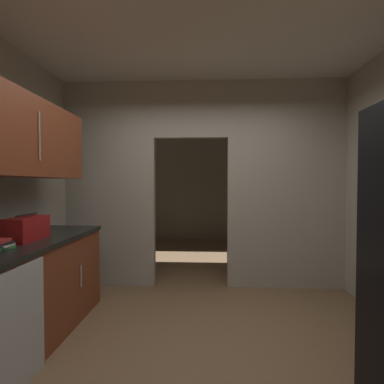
# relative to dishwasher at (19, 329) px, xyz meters

# --- Properties ---
(ground) EXTENTS (20.00, 20.00, 0.00)m
(ground) POSITION_rel_dishwasher_xyz_m (1.21, 0.39, -0.42)
(ground) COLOR brown
(kitchen_overhead_slab) EXTENTS (4.20, 7.47, 0.06)m
(kitchen_overhead_slab) POSITION_rel_dishwasher_xyz_m (1.21, 0.91, 2.41)
(kitchen_overhead_slab) COLOR silver
(kitchen_partition) EXTENTS (3.80, 0.12, 2.80)m
(kitchen_partition) POSITION_rel_dishwasher_xyz_m (1.25, 2.12, 1.07)
(kitchen_partition) COLOR #ADA899
(kitchen_partition) RESTS_ON ground
(adjoining_room_shell) EXTENTS (3.80, 3.44, 2.80)m
(adjoining_room_shell) POSITION_rel_dishwasher_xyz_m (1.21, 4.43, 0.98)
(adjoining_room_shell) COLOR gray
(adjoining_room_shell) RESTS_ON ground
(lower_cabinet_run) EXTENTS (0.70, 1.95, 0.91)m
(lower_cabinet_run) POSITION_rel_dishwasher_xyz_m (-0.34, 0.55, 0.03)
(lower_cabinet_run) COLOR brown
(lower_cabinet_run) RESTS_ON ground
(dishwasher) EXTENTS (0.02, 0.56, 0.85)m
(dishwasher) POSITION_rel_dishwasher_xyz_m (0.00, 0.00, 0.00)
(dishwasher) COLOR #B7BABC
(dishwasher) RESTS_ON ground
(upper_cabinet_counterside) EXTENTS (0.36, 1.75, 0.69)m
(upper_cabinet_counterside) POSITION_rel_dishwasher_xyz_m (-0.34, 0.55, 1.39)
(upper_cabinet_counterside) COLOR brown
(boombox) EXTENTS (0.20, 0.41, 0.24)m
(boombox) POSITION_rel_dishwasher_xyz_m (-0.31, 0.59, 0.59)
(boombox) COLOR maroon
(boombox) RESTS_ON lower_cabinet_run
(book_stack) EXTENTS (0.15, 0.18, 0.08)m
(book_stack) POSITION_rel_dishwasher_xyz_m (-0.30, 0.25, 0.52)
(book_stack) COLOR #388C47
(book_stack) RESTS_ON lower_cabinet_run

